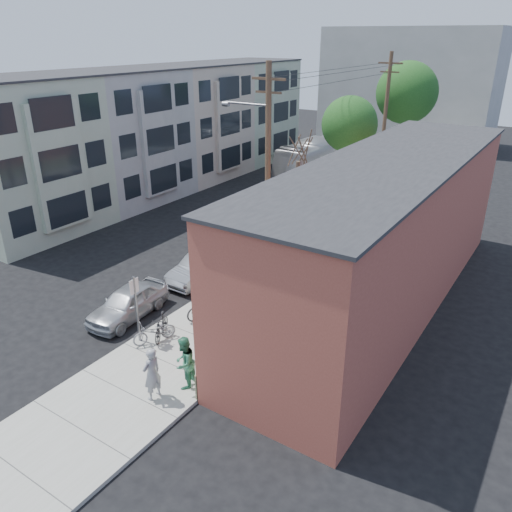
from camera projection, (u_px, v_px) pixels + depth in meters
The scene contains 27 objects.
ground at pixel (158, 293), 23.65m from camera, with size 120.00×120.00×0.00m, color black.
sidewalk at pixel (338, 238), 29.89m from camera, with size 4.50×58.00×0.15m, color #A3A397.
cafe_building at pixel (385, 234), 21.62m from camera, with size 6.60×20.20×6.61m.
apartment_row at pixel (167, 130), 38.45m from camera, with size 6.30×32.00×9.00m.
end_cap_building at pixel (409, 87), 54.30m from camera, with size 18.00×8.00×12.00m, color #9D9C98.
sign_post at pixel (136, 303), 19.06m from camera, with size 0.07×0.45×2.80m.
parking_meter_near at pixel (194, 287), 22.12m from camera, with size 0.14×0.14×1.24m.
parking_meter_far at pixel (286, 231), 28.32m from camera, with size 0.14×0.14×1.24m.
utility_pole_near at pixel (267, 163), 24.69m from camera, with size 3.57×0.28×10.00m.
utility_pole_far at pixel (385, 120), 37.31m from camera, with size 1.80×0.28×10.00m.
tree_bare at pixel (297, 205), 27.53m from camera, with size 0.24×0.24×4.89m.
tree_leafy_mid at pixel (349, 125), 31.13m from camera, with size 3.49×3.49×7.69m.
tree_leafy_far at pixel (407, 93), 39.10m from camera, with size 4.78×4.78×9.29m.
patio_chair_a at pixel (238, 344), 18.75m from camera, with size 0.50×0.50×0.88m, color #0F3617, non-canonical shape.
patio_chair_b at pixel (236, 343), 18.81m from camera, with size 0.50×0.50×0.88m, color #0F3617, non-canonical shape.
patron_grey at pixel (152, 374), 16.26m from camera, with size 0.70×0.46×1.92m, color gray.
patron_green at pixel (184, 363), 16.81m from camera, with size 0.93×0.72×1.90m, color #317C57.
cyclist at pixel (207, 300), 21.08m from camera, with size 1.06×0.61×1.63m, color maroon.
cyclist_bike at pixel (207, 306), 21.20m from camera, with size 0.70×2.01×1.05m, color black.
parked_bike_a at pixel (161, 326), 19.77m from camera, with size 0.47×1.65×0.99m, color black.
parked_bike_b at pixel (154, 332), 19.46m from camera, with size 0.61×1.74×0.91m, color slate.
car_0 at pixel (128, 303), 21.41m from camera, with size 1.62×4.04×1.38m, color #AFB3B7.
car_1 at pixel (202, 267), 24.74m from camera, with size 1.44×4.14×1.36m, color gray.
car_2 at pixel (250, 234), 28.75m from camera, with size 1.95×4.80×1.39m, color black.
car_3 at pixel (304, 207), 32.88m from camera, with size 2.62×5.69×1.58m, color #9D9EA4.
car_4 at pixel (338, 190), 37.05m from camera, with size 1.43×4.11×1.35m, color #B4B8BC.
bus at pixel (324, 156), 42.92m from camera, with size 2.74×11.70×3.26m, color silver.
Camera 1 is at (15.33, -14.92, 11.23)m, focal length 35.00 mm.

